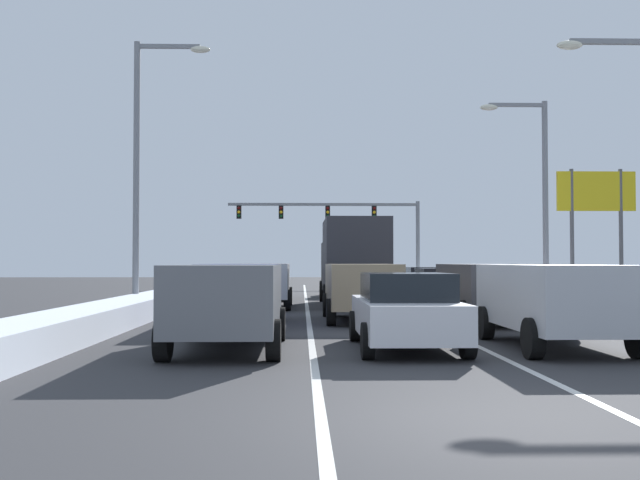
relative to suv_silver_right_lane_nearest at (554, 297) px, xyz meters
The scene contains 22 objects.
ground_plane 12.05m from the suv_silver_right_lane_nearest, 105.24° to the left, with size 120.00×120.00×0.00m, color #333335.
lane_stripe_between_right_lane_and_center_lane 16.28m from the suv_silver_right_lane_nearest, 95.14° to the left, with size 0.14×50.62×0.01m, color silver.
lane_stripe_between_center_lane_and_left_lane 16.93m from the suv_silver_right_lane_nearest, 106.70° to the left, with size 0.14×50.62×0.01m, color silver.
snow_bank_right_shoulder 16.64m from the suv_silver_right_lane_nearest, 76.64° to the left, with size 2.03×50.62×0.90m, color silver.
snow_bank_left_shoulder 19.12m from the suv_silver_right_lane_nearest, 122.11° to the left, with size 1.50×50.62×0.63m, color silver.
suv_silver_right_lane_nearest is the anchor object (origin of this frame).
suv_charcoal_right_lane_second 6.09m from the suv_silver_right_lane_nearest, 88.55° to the left, with size 2.16×4.90×1.67m.
sedan_red_right_lane_third 12.00m from the suv_silver_right_lane_nearest, 90.02° to the left, with size 2.00×4.50×1.51m.
sedan_maroon_right_lane_fourth 18.25m from the suv_silver_right_lane_nearest, 88.55° to the left, with size 2.00×4.50×1.51m.
sedan_white_center_lane_nearest 3.02m from the suv_silver_right_lane_nearest, behind, with size 2.00×4.50×1.51m.
suv_tan_center_lane_second 7.77m from the suv_silver_right_lane_nearest, 115.19° to the left, with size 2.16×4.90×1.67m.
box_truck_center_lane_third 14.94m from the suv_silver_right_lane_nearest, 101.64° to the left, with size 2.53×7.20×3.36m.
sedan_green_center_lane_fourth 22.56m from the suv_silver_right_lane_nearest, 97.63° to the left, with size 2.00×4.50×1.51m.
suv_gray_left_lane_nearest 6.51m from the suv_silver_right_lane_nearest, behind, with size 2.16×4.90×1.67m.
suv_navy_left_lane_second 8.97m from the suv_silver_right_lane_nearest, 139.01° to the left, with size 2.16×4.90×1.67m.
suv_silver_left_lane_third 14.79m from the suv_silver_right_lane_nearest, 116.19° to the left, with size 2.16×4.90×1.67m.
suv_charcoal_left_lane_fourth 20.59m from the suv_silver_right_lane_nearest, 109.29° to the left, with size 2.16×4.90×1.67m.
traffic_light_gantry 39.41m from the suv_silver_right_lane_nearest, 92.69° to the left, with size 14.00×0.47×6.20m.
street_lamp_right_near 7.12m from the suv_silver_right_lane_nearest, 50.05° to the left, with size 2.66×0.36×7.78m.
street_lamp_right_mid 14.97m from the suv_silver_right_lane_nearest, 73.54° to the left, with size 2.66×0.36×8.04m.
street_lamp_left_mid 15.92m from the suv_silver_right_lane_nearest, 133.47° to the left, with size 2.66×0.36×9.44m.
roadside_sign_right 16.61m from the suv_silver_right_lane_nearest, 65.20° to the left, with size 3.20×0.16×5.50m.
Camera 1 is at (-1.91, -7.97, 1.72)m, focal length 41.67 mm.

